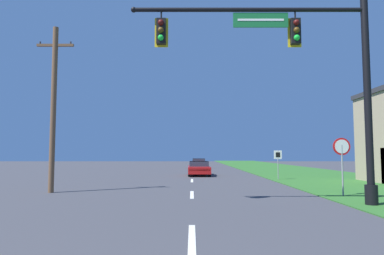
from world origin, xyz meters
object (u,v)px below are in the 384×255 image
route_sign_post (278,158)px  utility_pole_near (53,105)px  far_car (199,163)px  stop_sign (342,153)px  car_ahead (199,168)px  signal_mast (310,71)px

route_sign_post → utility_pole_near: (-12.79, -7.82, 2.65)m
far_car → stop_sign: bearing=-79.1°
car_ahead → utility_pole_near: utility_pole_near is taller
signal_mast → stop_sign: signal_mast is taller
stop_sign → route_sign_post: 9.28m
route_sign_post → utility_pole_near: bearing=-148.6°
far_car → utility_pole_near: size_ratio=0.54×
car_ahead → utility_pole_near: (-7.30, -12.71, 3.58)m
stop_sign → route_sign_post: bearing=93.0°
signal_mast → stop_sign: size_ratio=3.55×
signal_mast → far_car: signal_mast is taller
car_ahead → stop_sign: (5.97, -14.14, 1.26)m
car_ahead → route_sign_post: route_sign_post is taller
utility_pole_near → far_car: bearing=74.9°
far_car → route_sign_post: (5.21, -20.24, 0.92)m
utility_pole_near → stop_sign: bearing=-6.2°
far_car → stop_sign: stop_sign is taller
route_sign_post → utility_pole_near: utility_pole_near is taller
far_car → signal_mast: bearing=-83.9°
stop_sign → utility_pole_near: (-13.27, 1.44, 2.32)m
far_car → route_sign_post: route_sign_post is taller
utility_pole_near → signal_mast: bearing=-20.4°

